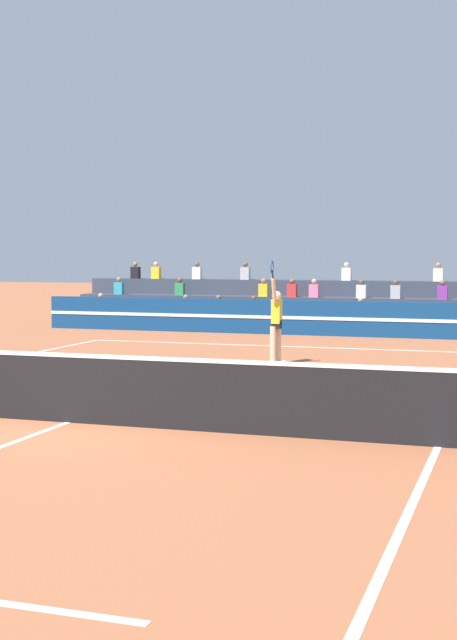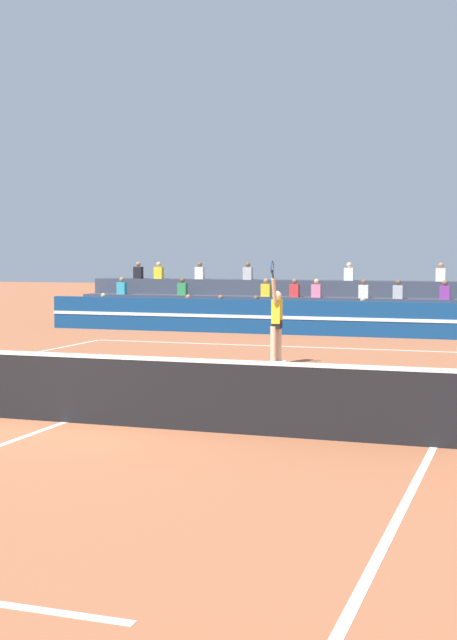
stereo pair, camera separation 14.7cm
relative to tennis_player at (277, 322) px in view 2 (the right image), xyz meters
The scene contains 7 objects.
ground_plane 8.01m from the tennis_player, 98.14° to the right, with size 120.00×120.00×0.00m, color #AD603D.
court_lines 8.01m from the tennis_player, 98.14° to the right, with size 11.10×23.90×0.01m.
tennis_net 7.96m from the tennis_player, 98.14° to the right, with size 12.00×0.10×1.10m.
sponsor_banner_wall 7.71m from the tennis_player, 98.40° to the left, with size 18.00×0.26×1.10m.
bleacher_stand 10.22m from the tennis_player, 96.40° to the left, with size 17.74×2.85×2.28m.
tennis_player is the anchor object (origin of this frame).
tennis_ball 2.89m from the tennis_player, 33.57° to the right, with size 0.07×0.07×0.07m, color #C6DB33.
Camera 2 is at (6.67, -11.88, 2.55)m, focal length 50.00 mm.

